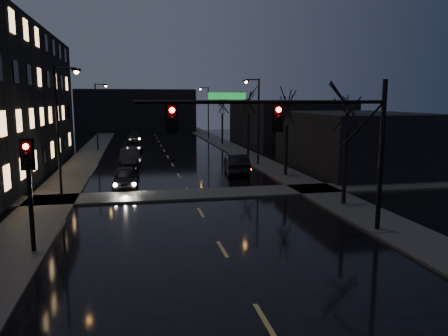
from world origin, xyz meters
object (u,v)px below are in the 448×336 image
oncoming_car_a (125,177)px  lead_car (236,164)px  oncoming_car_d (135,137)px  oncoming_car_c (133,146)px  oncoming_car_b (130,157)px

oncoming_car_a → lead_car: size_ratio=0.87×
oncoming_car_d → lead_car: lead_car is taller
oncoming_car_c → oncoming_car_d: (0.24, 12.41, 0.10)m
oncoming_car_b → oncoming_car_c: bearing=89.6°
lead_car → oncoming_car_d: bearing=-68.1°
oncoming_car_a → oncoming_car_b: oncoming_car_b is taller
oncoming_car_a → oncoming_car_d: size_ratio=0.84×
oncoming_car_b → oncoming_car_d: oncoming_car_b is taller
oncoming_car_d → oncoming_car_c: bearing=-87.7°
oncoming_car_b → lead_car: (8.67, -6.33, 0.01)m
oncoming_car_b → lead_car: lead_car is taller
oncoming_car_a → lead_car: 9.73m
oncoming_car_a → lead_car: bearing=24.6°
oncoming_car_c → lead_car: lead_car is taller
oncoming_car_b → oncoming_car_c: (0.27, 11.23, -0.16)m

